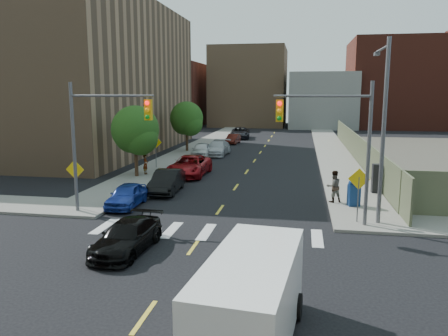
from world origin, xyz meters
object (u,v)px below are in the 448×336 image
at_px(parked_car_silver, 218,148).
at_px(parked_car_white, 202,150).
at_px(parked_car_black, 167,181).
at_px(parked_car_maroon, 233,139).
at_px(parked_car_grey, 240,133).
at_px(pedestrian_east, 334,186).
at_px(parked_car_red, 190,166).
at_px(cargo_van, 252,297).
at_px(pedestrian_west, 146,164).
at_px(payphone, 376,178).
at_px(parked_car_blue, 127,195).
at_px(black_sedan, 127,237).
at_px(mailbox, 354,193).

relative_size(parked_car_silver, parked_car_white, 1.19).
xyz_separation_m(parked_car_black, parked_car_maroon, (0.00, 27.91, -0.12)).
distance_m(parked_car_grey, pedestrian_east, 37.55).
distance_m(parked_car_red, cargo_van, 23.49).
distance_m(parked_car_white, pedestrian_west, 10.63).
bearing_deg(parked_car_red, parked_car_white, 97.93).
bearing_deg(parked_car_maroon, payphone, -59.24).
height_order(parked_car_blue, parked_car_silver, parked_car_silver).
bearing_deg(pedestrian_east, cargo_van, 57.33).
distance_m(parked_car_white, pedestrian_east, 20.69).
bearing_deg(parked_car_red, parked_car_maroon, 90.38).
relative_size(payphone, pedestrian_west, 1.20).
distance_m(parked_car_white, black_sedan, 26.50).
height_order(parked_car_silver, pedestrian_west, pedestrian_west).
height_order(parked_car_red, parked_car_grey, parked_car_red).
height_order(parked_car_black, black_sedan, parked_car_black).
xyz_separation_m(parked_car_silver, cargo_van, (7.44, -33.82, 0.54)).
xyz_separation_m(black_sedan, cargo_van, (5.80, -5.74, 0.65)).
bearing_deg(parked_car_grey, parked_car_blue, -97.65).
relative_size(parked_car_silver, parked_car_grey, 0.91).
height_order(parked_car_red, black_sedan, parked_car_red).
xyz_separation_m(parked_car_blue, pedestrian_east, (11.68, 2.55, 0.42)).
distance_m(parked_car_maroon, pedestrian_west, 22.88).
bearing_deg(parked_car_black, parked_car_blue, -110.31).
xyz_separation_m(parked_car_blue, parked_car_silver, (1.18, 21.29, 0.09)).
bearing_deg(parked_car_maroon, parked_car_red, -86.22).
height_order(parked_car_silver, payphone, payphone).
distance_m(parked_car_black, mailbox, 11.74).
relative_size(black_sedan, pedestrian_east, 2.35).
distance_m(pedestrian_west, pedestrian_east, 15.38).
relative_size(parked_car_maroon, cargo_van, 0.68).
bearing_deg(parked_car_grey, mailbox, -78.40).
xyz_separation_m(parked_car_blue, parked_car_black, (1.18, 3.84, 0.08)).
height_order(parked_car_maroon, parked_car_grey, parked_car_grey).
bearing_deg(parked_car_maroon, mailbox, -65.06).
bearing_deg(payphone, parked_car_silver, 125.91).
bearing_deg(cargo_van, parked_car_black, 120.06).
distance_m(parked_car_blue, parked_car_grey, 38.59).
relative_size(parked_car_white, payphone, 2.35).
bearing_deg(black_sedan, pedestrian_east, 50.04).
distance_m(parked_car_black, parked_car_red, 5.90).
bearing_deg(black_sedan, payphone, 49.98).
relative_size(parked_car_silver, mailbox, 3.35).
bearing_deg(parked_car_red, pedestrian_east, -34.05).
relative_size(parked_car_red, parked_car_white, 1.31).
height_order(pedestrian_west, pedestrian_east, pedestrian_east).
xyz_separation_m(parked_car_red, pedestrian_west, (-3.40, -0.62, 0.13)).
relative_size(parked_car_maroon, parked_car_grey, 0.66).
bearing_deg(parked_car_red, parked_car_blue, -96.56).
xyz_separation_m(parked_car_white, mailbox, (12.87, -17.68, 0.16)).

